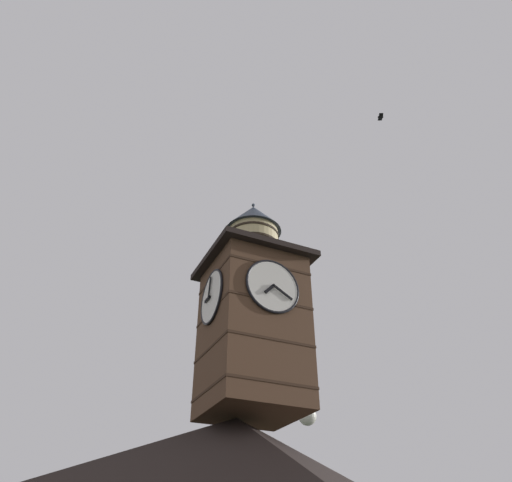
% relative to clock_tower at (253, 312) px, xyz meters
% --- Properties ---
extents(clock_tower, '(4.19, 4.19, 9.62)m').
position_rel_clock_tower_xyz_m(clock_tower, '(0.00, 0.00, 0.00)').
color(clock_tower, brown).
rests_on(clock_tower, building_main).
extents(moon, '(1.89, 1.89, 1.89)m').
position_rel_clock_tower_xyz_m(moon, '(-19.45, -28.67, 4.64)').
color(moon, silver).
extents(flying_bird_high, '(0.40, 0.52, 0.16)m').
position_rel_clock_tower_xyz_m(flying_bird_high, '(-5.42, 3.55, 10.35)').
color(flying_bird_high, black).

